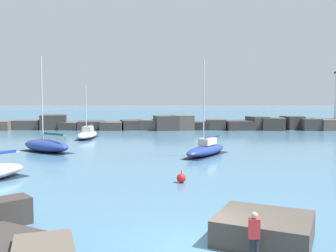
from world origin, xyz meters
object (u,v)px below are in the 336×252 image
mooring_buoy_orange_near (181,178)px  person_on_rocks (254,234)px  sailboat_moored_4 (87,134)px  sailboat_moored_1 (206,149)px  sailboat_moored_2 (46,145)px

mooring_buoy_orange_near → person_on_rocks: 12.15m
sailboat_moored_4 → person_on_rocks: 41.84m
person_on_rocks → mooring_buoy_orange_near: bearing=100.0°
person_on_rocks → sailboat_moored_1: bearing=88.6°
sailboat_moored_4 → mooring_buoy_orange_near: 29.98m
sailboat_moored_1 → sailboat_moored_2: size_ratio=0.94×
sailboat_moored_1 → mooring_buoy_orange_near: (-2.69, -11.79, -0.31)m
sailboat_moored_1 → mooring_buoy_orange_near: 12.10m
sailboat_moored_1 → sailboat_moored_4: bearing=134.0°
sailboat_moored_1 → mooring_buoy_orange_near: sailboat_moored_1 is taller
sailboat_moored_4 → person_on_rocks: sailboat_moored_4 is taller
sailboat_moored_2 → sailboat_moored_4: (1.22, 13.38, -0.09)m
sailboat_moored_1 → mooring_buoy_orange_near: bearing=-102.9°
mooring_buoy_orange_near → person_on_rocks: bearing=-80.0°
sailboat_moored_1 → sailboat_moored_4: 21.60m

